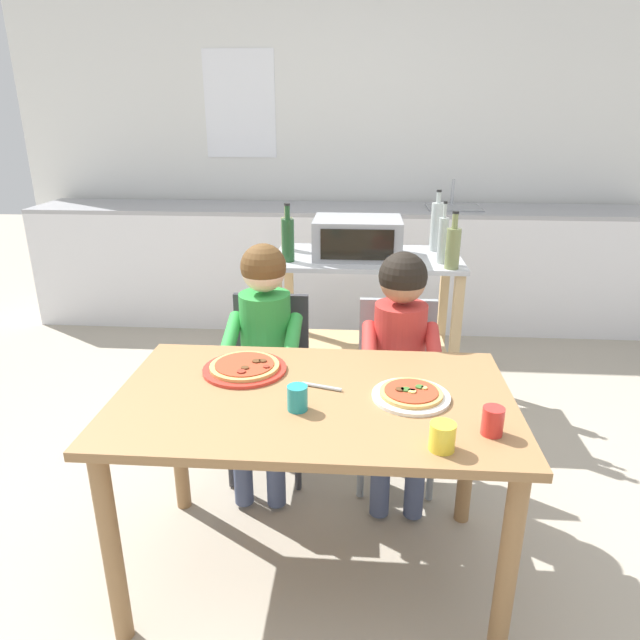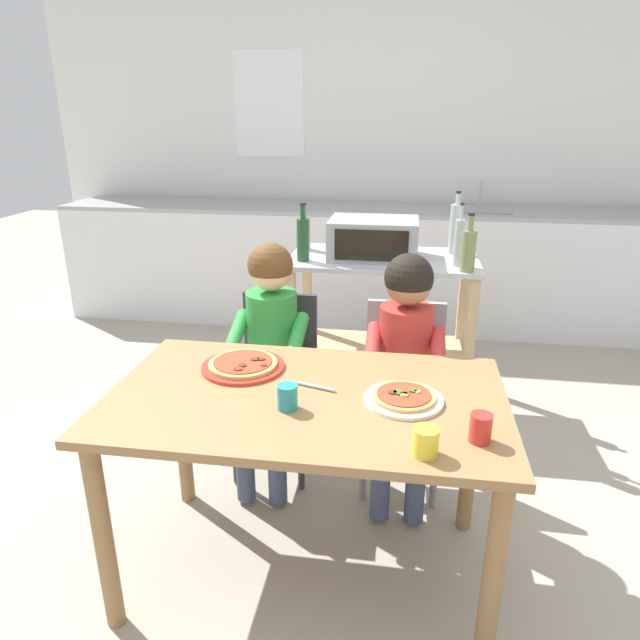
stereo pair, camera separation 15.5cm
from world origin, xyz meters
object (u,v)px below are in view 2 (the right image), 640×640
at_px(toaster_oven, 373,238).
at_px(drinking_cup_red, 481,428).
at_px(bottle_clear_vinegar, 456,228).
at_px(bottle_slim_sauce, 468,249).
at_px(bottle_squat_spirits, 304,232).
at_px(dining_table, 306,423).
at_px(kitchen_island_cart, 381,306).
at_px(bottle_brown_beer, 459,242).
at_px(child_in_red_shirt, 405,349).
at_px(drinking_cup_yellow, 425,442).
at_px(dining_chair_right, 403,382).
at_px(pizza_plate_white, 404,398).
at_px(serving_spoon, 316,387).
at_px(child_in_green_shirt, 269,338).
at_px(drinking_cup_teal, 287,397).
at_px(bottle_tall_green_wine, 303,238).
at_px(dining_chair_left, 277,370).
at_px(pizza_plate_red_rimmed, 243,365).

distance_m(toaster_oven, drinking_cup_red, 1.65).
distance_m(bottle_clear_vinegar, bottle_slim_sauce, 0.39).
distance_m(bottle_squat_spirits, dining_table, 1.59).
xyz_separation_m(kitchen_island_cart, dining_table, (-0.18, -1.41, 0.05)).
distance_m(bottle_brown_beer, drinking_cup_red, 1.49).
bearing_deg(child_in_red_shirt, bottle_slim_sauce, 66.15).
bearing_deg(drinking_cup_yellow, bottle_squat_spirits, 109.85).
relative_size(dining_chair_right, child_in_red_shirt, 0.77).
relative_size(bottle_squat_spirits, pizza_plate_white, 1.05).
xyz_separation_m(bottle_clear_vinegar, serving_spoon, (-0.54, -1.52, -0.26)).
relative_size(bottle_brown_beer, child_in_green_shirt, 0.30).
distance_m(pizza_plate_white, drinking_cup_teal, 0.37).
bearing_deg(dining_chair_right, bottle_tall_green_wine, 132.07).
bearing_deg(drinking_cup_red, drinking_cup_yellow, -149.57).
xyz_separation_m(child_in_green_shirt, pizza_plate_white, (0.58, -0.56, 0.05)).
relative_size(pizza_plate_white, drinking_cup_teal, 3.15).
height_order(toaster_oven, serving_spoon, toaster_oven).
bearing_deg(bottle_tall_green_wine, dining_chair_left, -91.98).
bearing_deg(bottle_slim_sauce, dining_table, -117.15).
height_order(dining_chair_right, serving_spoon, dining_chair_right).
bearing_deg(bottle_tall_green_wine, dining_chair_right, -47.93).
relative_size(toaster_oven, bottle_clear_vinegar, 1.38).
bearing_deg(bottle_clear_vinegar, dining_chair_left, -132.86).
xyz_separation_m(bottle_tall_green_wine, pizza_plate_red_rimmed, (-0.02, -1.10, -0.23)).
height_order(bottle_tall_green_wine, child_in_red_shirt, bottle_tall_green_wine).
height_order(child_in_green_shirt, drinking_cup_yellow, child_in_green_shirt).
height_order(bottle_tall_green_wine, pizza_plate_white, bottle_tall_green_wine).
bearing_deg(bottle_slim_sauce, bottle_tall_green_wine, 174.13).
height_order(bottle_clear_vinegar, dining_chair_right, bottle_clear_vinegar).
xyz_separation_m(dining_chair_left, drinking_cup_red, (0.79, -0.88, 0.29)).
relative_size(bottle_tall_green_wine, pizza_plate_red_rimmed, 1.02).
bearing_deg(bottle_squat_spirits, bottle_brown_beer, -16.52).
bearing_deg(bottle_squat_spirits, bottle_clear_vinegar, 2.36).
bearing_deg(serving_spoon, dining_chair_left, 114.35).
xyz_separation_m(bottle_slim_sauce, bottle_brown_beer, (-0.04, 0.11, 0.01)).
bearing_deg(pizza_plate_white, drinking_cup_yellow, -78.24).
bearing_deg(drinking_cup_teal, dining_table, 68.15).
distance_m(pizza_plate_red_rimmed, drinking_cup_yellow, 0.78).
distance_m(drinking_cup_teal, drinking_cup_red, 0.58).
bearing_deg(bottle_squat_spirits, toaster_oven, -18.98).
bearing_deg(drinking_cup_yellow, dining_chair_right, 93.71).
xyz_separation_m(child_in_green_shirt, drinking_cup_yellow, (0.64, -0.85, 0.08)).
height_order(child_in_green_shirt, serving_spoon, child_in_green_shirt).
bearing_deg(drinking_cup_yellow, drinking_cup_teal, 155.52).
xyz_separation_m(toaster_oven, pizza_plate_white, (0.19, -1.39, -0.22)).
bearing_deg(pizza_plate_white, bottle_squat_spirits, 111.31).
height_order(dining_chair_right, drinking_cup_yellow, dining_chair_right).
xyz_separation_m(bottle_squat_spirits, pizza_plate_white, (0.60, -1.53, -0.21)).
xyz_separation_m(toaster_oven, bottle_brown_beer, (0.44, -0.11, 0.02)).
height_order(bottle_tall_green_wine, dining_table, bottle_tall_green_wine).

